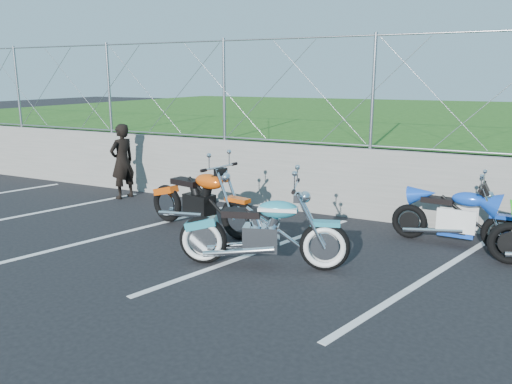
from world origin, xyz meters
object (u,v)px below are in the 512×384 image
at_px(sportbike_blue, 456,219).
at_px(person_standing, 122,161).
at_px(naked_orange, 202,202).
at_px(cruiser_turquoise, 265,234).

height_order(sportbike_blue, person_standing, person_standing).
relative_size(naked_orange, sportbike_blue, 1.21).
height_order(cruiser_turquoise, person_standing, person_standing).
height_order(naked_orange, person_standing, person_standing).
distance_m(naked_orange, person_standing, 3.06).
relative_size(cruiser_turquoise, naked_orange, 1.00).
bearing_deg(person_standing, naked_orange, 77.51).
bearing_deg(person_standing, cruiser_turquoise, 74.49).
bearing_deg(cruiser_turquoise, person_standing, 135.70).
bearing_deg(sportbike_blue, person_standing, -177.91).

